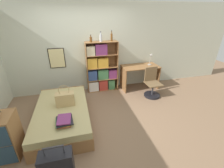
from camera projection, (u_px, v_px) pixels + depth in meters
The scene contains 12 objects.
ground_plane at pixel (95, 117), 3.63m from camera, with size 14.00×14.00×0.00m, color #84664C.
wall_back at pixel (85, 50), 4.44m from camera, with size 10.00×0.09×2.60m.
bed at pixel (63, 114), 3.39m from camera, with size 1.14×1.93×0.42m.
handbag at pixel (65, 99), 3.30m from camera, with size 0.40×0.21×0.48m.
book_stack_on_bed at pixel (64, 121), 2.77m from camera, with size 0.33×0.37×0.11m.
bookcase at pixel (100, 70), 4.63m from camera, with size 0.95×0.28×1.54m.
bottle_green at pixel (91, 39), 4.14m from camera, with size 0.07×0.07×0.20m.
bottle_brown at pixel (101, 38), 4.21m from camera, with size 0.08×0.08×0.28m.
bottle_clear at pixel (112, 37), 4.27m from camera, with size 0.06×0.06×0.30m.
desk at pixel (140, 73), 4.84m from camera, with size 1.16×0.61×0.76m.
desk_lamp at pixel (151, 57), 4.74m from camera, with size 0.17×0.12×0.40m.
desk_chair at pixel (152, 87), 4.48m from camera, with size 0.47×0.47×0.86m.
Camera 1 is at (-0.34, -2.93, 2.30)m, focal length 24.00 mm.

